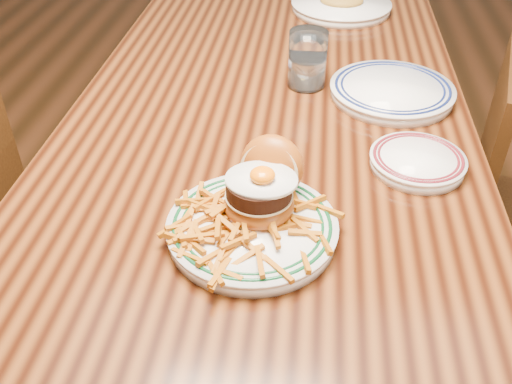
# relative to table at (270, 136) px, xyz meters

# --- Properties ---
(floor) EXTENTS (6.00, 6.00, 0.00)m
(floor) POSITION_rel_table_xyz_m (0.00, 0.00, -0.66)
(floor) COLOR black
(floor) RESTS_ON ground
(table) EXTENTS (0.85, 1.60, 0.75)m
(table) POSITION_rel_table_xyz_m (0.00, 0.00, 0.00)
(table) COLOR black
(table) RESTS_ON floor
(main_plate) EXTENTS (0.27, 0.28, 0.13)m
(main_plate) POSITION_rel_table_xyz_m (0.01, -0.42, 0.12)
(main_plate) COLOR white
(main_plate) RESTS_ON table
(side_plate) EXTENTS (0.17, 0.17, 0.03)m
(side_plate) POSITION_rel_table_xyz_m (0.29, -0.22, 0.10)
(side_plate) COLOR white
(side_plate) RESTS_ON table
(rear_plate) EXTENTS (0.27, 0.27, 0.03)m
(rear_plate) POSITION_rel_table_xyz_m (0.26, 0.05, 0.10)
(rear_plate) COLOR white
(rear_plate) RESTS_ON table
(water_glass) EXTENTS (0.09, 0.09, 0.13)m
(water_glass) POSITION_rel_table_xyz_m (0.07, 0.09, 0.14)
(water_glass) COLOR white
(water_glass) RESTS_ON table
(far_plate) EXTENTS (0.29, 0.29, 0.05)m
(far_plate) POSITION_rel_table_xyz_m (0.15, 0.57, 0.11)
(far_plate) COLOR white
(far_plate) RESTS_ON table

